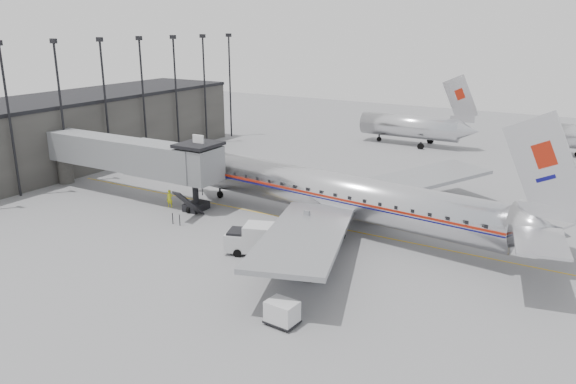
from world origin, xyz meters
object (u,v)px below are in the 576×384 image
object	(u,v)px
airliner	(344,195)
baggage_cart_white	(282,312)
baggage_cart_navy	(309,265)
service_van	(260,239)
ramp_worker	(170,199)

from	to	relation	value
airliner	baggage_cart_white	bearing A→B (deg)	-70.74
baggage_cart_navy	baggage_cart_white	world-z (taller)	baggage_cart_navy
airliner	service_van	distance (m)	8.98
service_van	baggage_cart_navy	xyz separation A→B (m)	(5.07, -1.56, -0.40)
ramp_worker	baggage_cart_navy	bearing A→B (deg)	-32.60
baggage_cart_white	service_van	bearing A→B (deg)	135.25
ramp_worker	airliner	bearing A→B (deg)	-1.92
airliner	baggage_cart_navy	bearing A→B (deg)	-72.14
service_van	baggage_cart_white	size ratio (longest dim) A/B	2.71
baggage_cart_white	ramp_worker	distance (m)	24.17
baggage_cart_navy	airliner	bearing A→B (deg)	115.81
airliner	service_van	size ratio (longest dim) A/B	6.85
airliner	service_van	world-z (taller)	airliner
airliner	ramp_worker	world-z (taller)	airliner
baggage_cart_navy	ramp_worker	distance (m)	19.74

